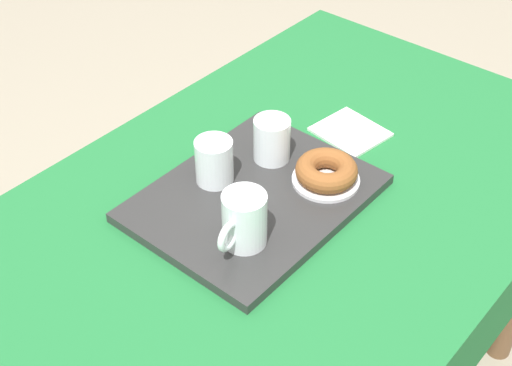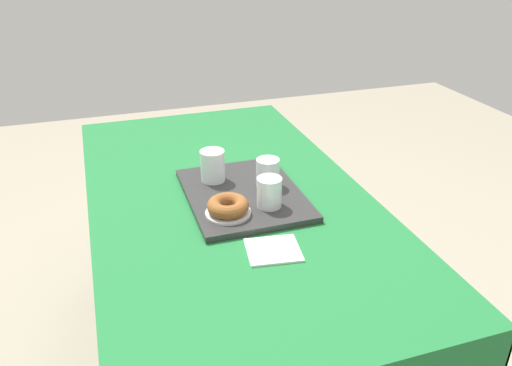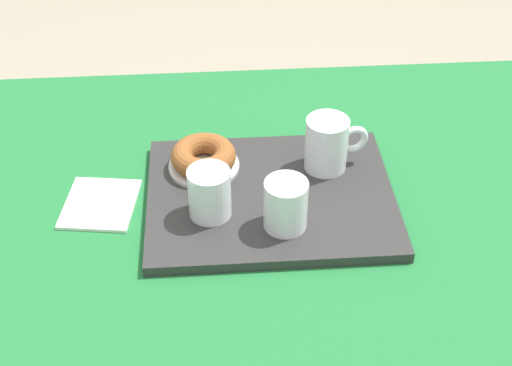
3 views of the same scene
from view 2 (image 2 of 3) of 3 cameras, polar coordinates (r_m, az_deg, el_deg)
dining_table at (r=1.60m, az=-3.08°, el=-4.36°), size 1.48×0.81×0.74m
serving_tray at (r=1.52m, az=-1.41°, el=-1.28°), size 0.42×0.33×0.02m
tea_mug_left at (r=1.57m, az=-4.85°, el=1.85°), size 0.11×0.07×0.10m
water_glass_near at (r=1.53m, az=1.31°, el=0.99°), size 0.07×0.07×0.09m
water_glass_far at (r=1.42m, az=1.48°, el=-1.18°), size 0.07×0.07×0.09m
donut_plate_left at (r=1.40m, az=-3.11°, el=-3.32°), size 0.12×0.12×0.01m
sugar_donut_left at (r=1.39m, az=-3.13°, el=-2.52°), size 0.11×0.11×0.04m
paper_napkin at (r=1.29m, az=1.91°, el=-7.43°), size 0.13×0.15×0.01m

